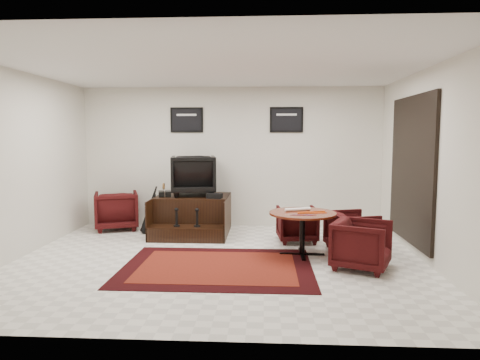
% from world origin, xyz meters
% --- Properties ---
extents(ground, '(6.00, 6.00, 0.00)m').
position_xyz_m(ground, '(0.00, 0.00, 0.00)').
color(ground, white).
rests_on(ground, ground).
extents(room_shell, '(6.02, 5.02, 2.81)m').
position_xyz_m(room_shell, '(0.41, 0.12, 1.79)').
color(room_shell, silver).
rests_on(room_shell, ground).
extents(area_rug, '(2.64, 1.98, 0.01)m').
position_xyz_m(area_rug, '(0.02, -0.33, 0.01)').
color(area_rug, black).
rests_on(area_rug, ground).
extents(shine_podium, '(1.37, 1.41, 0.70)m').
position_xyz_m(shine_podium, '(-0.68, 1.77, 0.32)').
color(shine_podium, black).
rests_on(shine_podium, ground).
extents(shine_chair, '(0.94, 0.90, 0.85)m').
position_xyz_m(shine_chair, '(-0.68, 1.92, 1.13)').
color(shine_chair, black).
rests_on(shine_chair, shine_podium).
extents(shoes_pair, '(0.29, 0.32, 0.10)m').
position_xyz_m(shoes_pair, '(-1.19, 1.70, 0.75)').
color(shoes_pair, black).
rests_on(shoes_pair, shine_podium).
extents(polish_kit, '(0.29, 0.24, 0.09)m').
position_xyz_m(polish_kit, '(-0.23, 1.51, 0.75)').
color(polish_kit, black).
rests_on(polish_kit, shine_podium).
extents(umbrella_black, '(0.29, 0.11, 0.78)m').
position_xyz_m(umbrella_black, '(-1.47, 1.64, 0.39)').
color(umbrella_black, black).
rests_on(umbrella_black, ground).
extents(umbrella_hooked, '(0.34, 0.13, 0.92)m').
position_xyz_m(umbrella_hooked, '(-1.50, 1.78, 0.46)').
color(umbrella_hooked, black).
rests_on(umbrella_hooked, ground).
extents(armchair_side, '(1.00, 0.97, 0.82)m').
position_xyz_m(armchair_side, '(-2.23, 2.03, 0.41)').
color(armchair_side, black).
rests_on(armchair_side, ground).
extents(meeting_table, '(1.02, 1.02, 0.67)m').
position_xyz_m(meeting_table, '(1.25, 0.36, 0.58)').
color(meeting_table, '#48110A').
rests_on(meeting_table, ground).
extents(table_chair_back, '(0.71, 0.67, 0.67)m').
position_xyz_m(table_chair_back, '(1.24, 1.22, 0.34)').
color(table_chair_back, black).
rests_on(table_chair_back, ground).
extents(table_chair_window, '(0.79, 0.82, 0.69)m').
position_xyz_m(table_chair_window, '(2.07, 0.68, 0.35)').
color(table_chair_window, black).
rests_on(table_chair_window, ground).
extents(table_chair_corner, '(0.91, 0.93, 0.74)m').
position_xyz_m(table_chair_corner, '(2.01, -0.28, 0.37)').
color(table_chair_corner, black).
rests_on(table_chair_corner, ground).
extents(paper_roll, '(0.41, 0.19, 0.05)m').
position_xyz_m(paper_roll, '(1.18, 0.47, 0.69)').
color(paper_roll, white).
rests_on(paper_roll, meeting_table).
extents(table_clutter, '(0.57, 0.38, 0.01)m').
position_xyz_m(table_clutter, '(1.35, 0.29, 0.67)').
color(table_clutter, '#F1530D').
rests_on(table_clutter, meeting_table).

